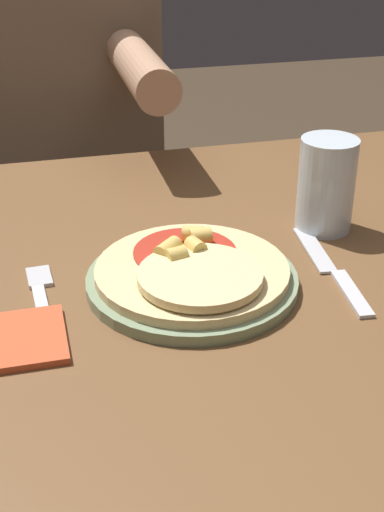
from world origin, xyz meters
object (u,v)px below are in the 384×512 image
Objects in this scene: dining_table at (182,383)px; drinking_glass at (326,185)px; pizza at (193,270)px; person_diner at (72,132)px; plate at (192,281)px; fork at (42,299)px; knife at (332,270)px.

drinking_glass reaches higher than dining_table.
drinking_glass reaches higher than pizza.
plate is at bearing -84.34° from person_diner.
drinking_glass is at bearing 14.26° from fork.
pizza is 0.17m from knife.
pizza is at bearing 178.45° from knife.
plate is 1.09× the size of pizza.
plate is 0.17m from fork.
pizza is 0.24m from drinking_glass.
plate is 1.12× the size of knife.
person_diner is at bearing 114.67° from drinking_glass.
plate is at bearing -153.21° from drinking_glass.
dining_table is 4.38× the size of plate.
plate is at bearing -2.88° from fork.
person_diner reaches higher than drinking_glass.
person_diner is (-0.07, 0.72, -0.05)m from plate.
person_diner is (0.10, 0.71, -0.04)m from fork.
person_diner reaches higher than pizza.
plate is 0.24m from drinking_glass.
knife is 0.18× the size of person_diner.
dining_table is 4.89× the size of knife.
person_diner is (-0.07, 0.72, -0.07)m from pizza.
fork is (-0.17, 0.01, -0.02)m from pizza.
plate is at bearing 91.04° from pizza.
drinking_glass is (0.21, 0.11, 0.04)m from pizza.
pizza reaches higher than fork.
drinking_glass is at bearing 32.73° from dining_table.
plate is 0.72m from person_diner.
pizza is (0.02, 0.04, 0.13)m from dining_table.
dining_table is at bearing -117.59° from plate.
knife is 0.13m from drinking_glass.
dining_table is at bearing -86.36° from person_diner.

